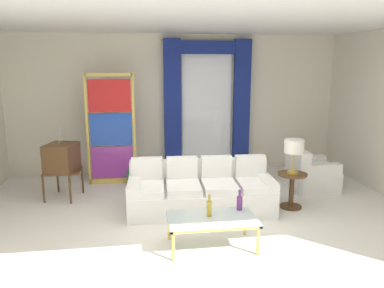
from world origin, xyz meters
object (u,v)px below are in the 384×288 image
(coffee_table, at_px, (212,220))
(bottle_crystal_tall, at_px, (209,207))
(stained_glass_divider, at_px, (111,132))
(round_side_table, at_px, (292,187))
(armchair_white, at_px, (310,175))
(couch_white_long, at_px, (200,192))
(table_lamp_brass, at_px, (294,148))
(bottle_blue_decanter, at_px, (240,202))
(peacock_figurine, at_px, (137,176))
(vintage_tv, at_px, (62,159))

(coffee_table, relative_size, bottle_crystal_tall, 3.78)
(coffee_table, xyz_separation_m, stained_glass_divider, (-1.45, 2.97, 0.68))
(round_side_table, bearing_deg, armchair_white, 49.86)
(stained_glass_divider, relative_size, round_side_table, 3.70)
(coffee_table, relative_size, armchair_white, 1.36)
(couch_white_long, xyz_separation_m, table_lamp_brass, (1.52, -0.15, 0.72))
(bottle_blue_decanter, height_order, stained_glass_divider, stained_glass_divider)
(stained_glass_divider, distance_m, table_lamp_brass, 3.53)
(bottle_crystal_tall, bearing_deg, peacock_figurine, 109.44)
(stained_glass_divider, distance_m, peacock_figurine, 1.02)
(coffee_table, bearing_deg, bottle_crystal_tall, 122.76)
(armchair_white, bearing_deg, couch_white_long, -162.27)
(coffee_table, bearing_deg, vintage_tv, 135.61)
(bottle_crystal_tall, xyz_separation_m, peacock_figurine, (-0.93, 2.62, -0.31))
(bottle_crystal_tall, relative_size, table_lamp_brass, 0.53)
(table_lamp_brass, bearing_deg, bottle_blue_decanter, -140.26)
(coffee_table, xyz_separation_m, table_lamp_brass, (1.59, 1.18, 0.66))
(stained_glass_divider, bearing_deg, armchair_white, -13.87)
(bottle_crystal_tall, relative_size, peacock_figurine, 0.51)
(vintage_tv, relative_size, armchair_white, 1.59)
(bottle_blue_decanter, relative_size, peacock_figurine, 0.48)
(peacock_figurine, xyz_separation_m, round_side_table, (2.55, -1.49, 0.14))
(bottle_crystal_tall, relative_size, armchair_white, 0.36)
(bottle_crystal_tall, height_order, armchair_white, armchair_white)
(round_side_table, bearing_deg, vintage_tv, 164.88)
(coffee_table, distance_m, peacock_figurine, 2.84)
(stained_glass_divider, relative_size, peacock_figurine, 3.67)
(armchair_white, xyz_separation_m, round_side_table, (-0.73, -0.86, 0.07))
(vintage_tv, height_order, armchair_white, vintage_tv)
(couch_white_long, height_order, table_lamp_brass, table_lamp_brass)
(vintage_tv, bearing_deg, armchair_white, -2.23)
(coffee_table, xyz_separation_m, bottle_blue_decanter, (0.42, 0.21, 0.15))
(couch_white_long, distance_m, armchair_white, 2.36)
(coffee_table, distance_m, table_lamp_brass, 2.09)
(vintage_tv, height_order, round_side_table, vintage_tv)
(couch_white_long, xyz_separation_m, armchair_white, (2.25, 0.72, -0.02))
(stained_glass_divider, bearing_deg, bottle_crystal_tall, -64.19)
(coffee_table, xyz_separation_m, bottle_crystal_tall, (-0.03, 0.04, 0.16))
(round_side_table, relative_size, table_lamp_brass, 1.04)
(coffee_table, xyz_separation_m, round_side_table, (1.59, 1.18, -0.02))
(vintage_tv, relative_size, peacock_figurine, 2.24)
(bottle_crystal_tall, xyz_separation_m, armchair_white, (2.35, 2.00, -0.24))
(stained_glass_divider, bearing_deg, round_side_table, -30.58)
(bottle_blue_decanter, height_order, vintage_tv, vintage_tv)
(armchair_white, xyz_separation_m, stained_glass_divider, (-3.77, 0.93, 0.77))
(armchair_white, xyz_separation_m, peacock_figurine, (-3.28, 0.62, -0.07))
(peacock_figurine, bearing_deg, round_side_table, -30.33)
(bottle_blue_decanter, height_order, peacock_figurine, bottle_blue_decanter)
(bottle_crystal_tall, xyz_separation_m, table_lamp_brass, (1.62, 1.13, 0.50))
(bottle_crystal_tall, height_order, vintage_tv, vintage_tv)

